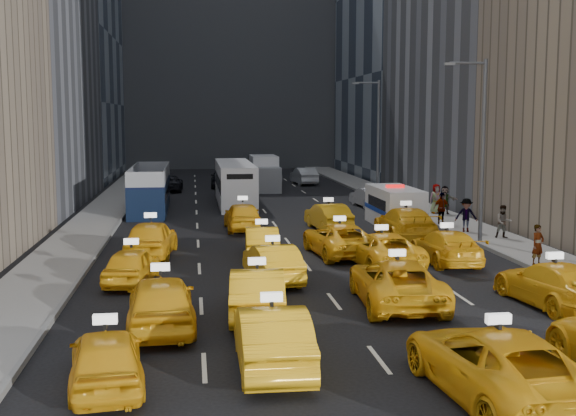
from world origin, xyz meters
The scene contains 40 objects.
ground centered at (0.00, 0.00, 0.00)m, with size 160.00×160.00×0.00m, color black.
sidewalk_west centered at (-10.50, 25.00, 0.07)m, with size 3.00×90.00×0.15m, color gray.
sidewalk_east centered at (10.50, 25.00, 0.07)m, with size 3.00×90.00×0.15m, color gray.
curb_west centered at (-9.05, 25.00, 0.09)m, with size 0.15×90.00×0.18m, color slate.
curb_east centered at (9.05, 25.00, 0.09)m, with size 0.15×90.00×0.18m, color slate.
building_backdrop centered at (0.00, 72.00, 20.00)m, with size 30.00×12.00×40.00m, color slate.
streetlight_near centered at (9.18, 12.00, 4.92)m, with size 2.15×0.22×9.00m.
streetlight_far centered at (9.18, 32.00, 4.92)m, with size 2.15×0.22×9.00m.
taxi_0 centered at (-6.76, -5.03, 0.70)m, with size 1.66×4.12×1.40m, color #EDA713.
taxi_1 centered at (-2.82, -4.22, 0.80)m, with size 1.69×4.84×1.59m, color #EDA713.
taxi_2 centered at (1.95, -6.78, 0.79)m, with size 2.63×5.69×1.58m, color #EDA713.
taxi_4 centered at (-5.69, -0.53, 0.83)m, with size 1.96×4.87×1.66m, color #EDA713.
taxi_5 centered at (-2.77, 0.46, 0.78)m, with size 1.65×4.73×1.56m, color #EDA713.
taxi_6 centered at (1.97, 1.27, 0.78)m, with size 2.57×5.58×1.55m, color #EDA713.
taxi_7 centered at (7.08, 0.44, 0.74)m, with size 2.08×5.13×1.49m, color #EDA713.
taxi_8 centered at (-7.03, 5.58, 0.70)m, with size 1.65×4.10×1.40m, color #EDA713.
taxi_9 centered at (-1.75, 5.26, 0.72)m, with size 1.53×4.40×1.45m, color #EDA713.
taxi_10 centered at (3.12, 7.58, 0.71)m, with size 2.36×5.12×1.42m, color #EDA713.
taxi_11 centered at (6.02, 7.71, 0.72)m, with size 2.01×4.95×1.44m, color #EDA713.
taxi_12 centered at (-6.61, 10.88, 0.83)m, with size 1.97×4.90×1.67m, color #EDA713.
taxi_13 centered at (-1.68, 10.34, 0.68)m, with size 1.44×4.13×1.36m, color #EDA713.
taxi_14 centered at (1.84, 10.08, 0.74)m, with size 2.45×5.32×1.48m, color #EDA713.
taxi_15 centered at (6.03, 13.75, 0.84)m, with size 2.34×5.76×1.67m, color #EDA713.
taxi_16 centered at (-2.00, 17.93, 0.79)m, with size 1.88×4.67×1.59m, color #EDA713.
taxi_17 centered at (2.74, 17.54, 0.74)m, with size 1.56×4.47×1.47m, color #EDA713.
nypd_van centered at (6.77, 18.35, 1.08)m, with size 2.39×5.66×2.40m.
double_decker centered at (-7.55, 26.99, 1.46)m, with size 3.63×10.37×2.95m.
city_bus centered at (-1.72, 30.22, 1.48)m, with size 3.02×11.68×2.99m.
box_truck centered at (1.42, 39.98, 1.43)m, with size 2.82×6.59×2.93m.
misc_car_0 centered at (7.42, 27.40, 0.68)m, with size 1.43×4.11×1.35m, color #989A9F.
misc_car_1 centered at (-6.73, 40.11, 0.68)m, with size 2.26×4.90×1.36m, color black.
misc_car_2 centered at (2.78, 47.58, 0.74)m, with size 2.07×5.09×1.48m, color gray.
misc_car_3 centered at (-2.12, 42.53, 0.84)m, with size 1.98×4.93×1.68m, color black.
misc_car_4 centered at (5.60, 44.81, 0.79)m, with size 1.67×4.79×1.58m, color #AFB2B7.
pedestrian_0 centered at (9.42, 6.24, 0.99)m, with size 0.61×0.40×1.68m, color gray.
pedestrian_1 centered at (10.83, 12.74, 0.99)m, with size 0.81×0.45×1.68m, color gray.
pedestrian_2 centered at (9.73, 14.98, 1.04)m, with size 1.15×0.48×1.79m, color gray.
pedestrian_3 centered at (9.37, 17.82, 1.06)m, with size 1.06×0.48×1.81m, color gray.
pedestrian_4 centered at (10.62, 22.37, 1.09)m, with size 0.92×0.50×1.87m, color gray.
pedestrian_5 centered at (11.08, 22.08, 1.03)m, with size 1.64×0.47×1.77m, color gray.
Camera 1 is at (-4.71, -21.55, 6.23)m, focal length 45.00 mm.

